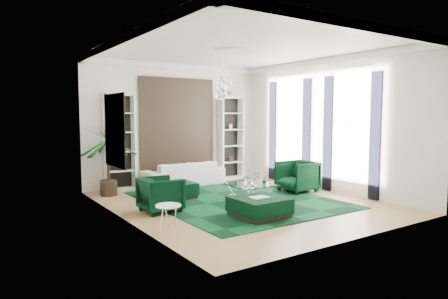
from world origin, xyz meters
TOP-DOWN VIEW (x-y plane):
  - floor at (0.00, 0.00)m, footprint 6.00×7.00m
  - ceiling at (0.00, 0.00)m, footprint 6.00×7.00m
  - wall_back at (0.00, 3.51)m, footprint 6.00×0.02m
  - wall_front at (0.00, -3.51)m, footprint 6.00×0.02m
  - wall_left at (-3.01, 0.00)m, footprint 0.02×7.00m
  - wall_right at (3.01, 0.00)m, footprint 0.02×7.00m
  - crown_molding at (0.00, 0.00)m, footprint 6.00×7.00m
  - ceiling_medallion at (0.00, 0.30)m, footprint 0.90×0.90m
  - tapestry at (0.00, 3.46)m, footprint 2.50×0.06m
  - shelving_left at (-1.95, 3.31)m, footprint 0.90×0.38m
  - shelving_right at (1.95, 3.31)m, footprint 0.90×0.38m
  - painting at (-2.97, 0.60)m, footprint 0.04×1.30m
  - window_near at (2.99, -0.90)m, footprint 0.03×1.10m
  - curtain_near_a at (2.96, -1.68)m, footprint 0.07×0.30m
  - curtain_near_b at (2.96, -0.12)m, footprint 0.07×0.30m
  - window_far at (2.99, 1.50)m, footprint 0.03×1.10m
  - curtain_far_a at (2.96, 0.72)m, footprint 0.07×0.30m
  - curtain_far_b at (2.96, 2.28)m, footprint 0.07×0.30m
  - rug at (0.07, 0.30)m, footprint 4.20×5.00m
  - sofa at (-0.08, 2.95)m, footprint 2.51×0.98m
  - armchair_left at (-2.07, 0.25)m, footprint 0.87×0.85m
  - armchair_right at (2.16, 0.26)m, footprint 0.97×0.94m
  - coffee_table at (0.49, 0.26)m, footprint 1.11×1.11m
  - ottoman_side at (-1.14, 1.39)m, footprint 0.93×0.93m
  - ottoman_front at (-0.51, -1.35)m, footprint 1.06×1.06m
  - book at (-0.51, -1.35)m, footprint 0.40×0.26m
  - side_table at (-2.55, -1.13)m, footprint 0.49×0.49m
  - palm at (-2.49, 2.71)m, footprint 1.56×1.56m
  - chandelier at (-0.17, 0.56)m, footprint 0.75×0.75m
  - table_plant at (0.77, 0.02)m, footprint 0.15×0.12m

SIDE VIEW (x-z plane):
  - floor at x=0.00m, z-range -0.02..0.00m
  - rug at x=0.07m, z-range 0.00..0.02m
  - coffee_table at x=0.49m, z-range 0.00..0.38m
  - ottoman_side at x=-1.14m, z-range 0.00..0.41m
  - ottoman_front at x=-0.51m, z-range 0.00..0.42m
  - side_table at x=-2.55m, z-range 0.00..0.47m
  - sofa at x=-0.08m, z-range 0.00..0.73m
  - armchair_left at x=-2.07m, z-range 0.00..0.80m
  - book at x=-0.51m, z-range 0.42..0.45m
  - armchair_right at x=2.16m, z-range 0.00..0.88m
  - table_plant at x=0.77m, z-range 0.38..0.64m
  - palm at x=-2.49m, z-range 0.00..2.49m
  - shelving_left at x=-1.95m, z-range 0.00..2.80m
  - shelving_right at x=1.95m, z-range 0.00..2.80m
  - curtain_near_a at x=2.96m, z-range 0.02..3.27m
  - curtain_near_b at x=2.96m, z-range 0.02..3.27m
  - curtain_far_a at x=2.96m, z-range 0.02..3.27m
  - curtain_far_b at x=2.96m, z-range 0.02..3.27m
  - painting at x=-2.97m, z-range 1.05..2.65m
  - wall_back at x=0.00m, z-range 0.00..3.80m
  - wall_front at x=0.00m, z-range 0.00..3.80m
  - wall_left at x=-3.01m, z-range 0.00..3.80m
  - wall_right at x=3.01m, z-range 0.00..3.80m
  - tapestry at x=0.00m, z-range 0.50..3.30m
  - window_near at x=2.99m, z-range 0.45..3.35m
  - window_far at x=2.99m, z-range 0.45..3.35m
  - chandelier at x=-0.17m, z-range 2.51..3.19m
  - crown_molding at x=0.00m, z-range 3.61..3.79m
  - ceiling_medallion at x=0.00m, z-range 3.75..3.79m
  - ceiling at x=0.00m, z-range 3.80..3.82m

